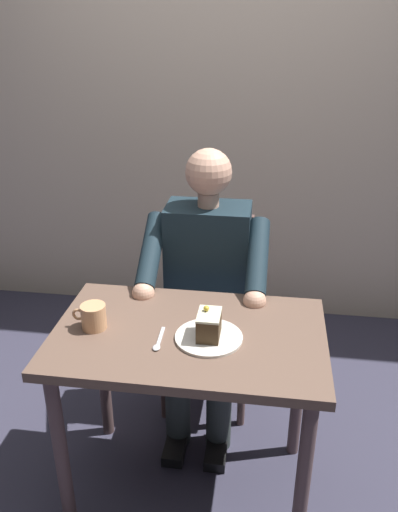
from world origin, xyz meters
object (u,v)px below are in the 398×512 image
seated_person (206,290)px  cake_slice (209,325)px  chair (210,302)px  dessert_spoon (158,342)px  coffee_cup (93,316)px  dining_table (189,358)px

seated_person → cake_slice: size_ratio=11.42×
chair → dessert_spoon: 0.76m
seated_person → coffee_cup: 0.60m
dining_table → cake_slice: cake_slice is taller
dining_table → dessert_spoon: (0.09, 0.08, 0.11)m
dining_table → cake_slice: 0.18m
dining_table → coffee_cup: 0.37m
dessert_spoon → seated_person: bearing=-99.5°
coffee_cup → dessert_spoon: 0.26m
seated_person → dessert_spoon: (0.09, 0.54, 0.09)m
coffee_cup → dessert_spoon: (-0.25, 0.06, -0.04)m
coffee_cup → chair: bearing=-117.4°
dining_table → dessert_spoon: size_ratio=6.69×
dining_table → chair: chair is taller
chair → dessert_spoon: size_ratio=6.30×
chair → seated_person: (-0.00, 0.17, 0.16)m
seated_person → cake_slice: bearing=98.7°
dining_table → seated_person: seated_person is taller
cake_slice → dessert_spoon: bearing=17.6°
dining_table → cake_slice: bearing=158.6°
chair → dining_table: bearing=90.0°
dessert_spoon → chair: bearing=-97.2°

